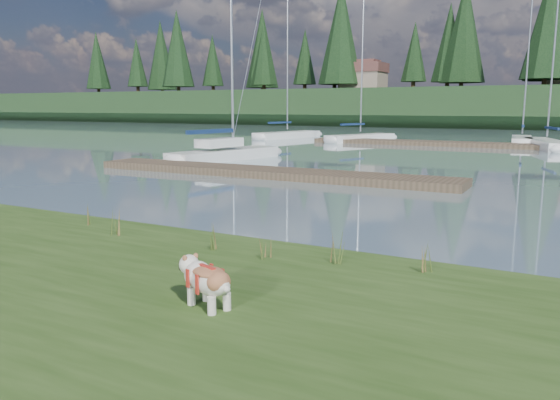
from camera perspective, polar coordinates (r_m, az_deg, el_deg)
The scene contains 23 objects.
ground at distance 40.88m, azimuth 18.46°, elevation 5.34°, with size 200.00×200.00×0.00m, color #7F9AA6.
ridge at distance 83.45m, azimuth 23.90°, elevation 8.75°, with size 200.00×20.00×5.00m, color #1A3118.
bulldog at distance 6.88m, azimuth -7.63°, elevation -8.13°, with size 0.99×0.62×0.59m.
sailboat_main at distance 29.32m, azimuth -4.98°, elevation 5.07°, with size 2.88×8.08×11.51m.
dock_near at distance 22.32m, azimuth -1.68°, elevation 2.92°, with size 16.00×2.00×0.30m, color #4C3D2C.
dock_far at distance 40.56m, azimuth 21.26°, elevation 5.36°, with size 26.00×2.20×0.30m, color #4C3D2C.
sailboat_bg_0 at distance 49.33m, azimuth 1.33°, elevation 6.89°, with size 3.51×8.44×11.98m.
sailboat_bg_1 at distance 45.13m, azimuth 8.97°, elevation 6.51°, with size 4.31×7.53×11.32m.
sailboat_bg_2 at distance 45.08m, azimuth 23.93°, elevation 5.79°, with size 2.01×7.00×10.49m.
sailboat_bg_3 at distance 41.79m, azimuth 25.81°, elevation 5.40°, with size 4.10×8.55×12.35m.
weed_0 at distance 11.01m, azimuth -16.71°, elevation -2.10°, with size 0.17×0.14×0.67m.
weed_1 at distance 9.55m, azimuth -7.27°, elevation -3.93°, with size 0.17×0.14×0.52m.
weed_2 at distance 8.66m, azimuth 5.83°, elevation -5.21°, with size 0.17×0.14×0.56m.
weed_3 at distance 12.13m, azimuth -19.32°, elevation -1.58°, with size 0.17×0.14×0.46m.
weed_4 at distance 8.96m, azimuth -1.55°, elevation -4.97°, with size 0.17×0.14×0.45m.
weed_5 at distance 8.56m, azimuth 15.05°, elevation -5.84°, with size 0.17×0.14×0.51m.
mud_lip at distance 11.48m, azimuth -11.08°, elevation -4.26°, with size 60.00×0.50×0.14m, color #33281C.
conifer_0 at distance 99.55m, azimuth -10.67°, elevation 15.29°, with size 5.72×5.72×14.15m.
conifer_1 at distance 94.23m, azimuth -1.69°, elevation 14.94°, with size 4.40×4.40×11.30m.
conifer_2 at distance 85.18m, azimuth 6.38°, elevation 16.97°, with size 6.60×6.60×16.05m.
conifer_3 at distance 84.39m, azimuth 17.27°, elevation 15.43°, with size 4.84×4.84×12.25m.
conifer_4 at distance 76.95m, azimuth 26.31°, elevation 16.49°, with size 6.16×6.16×15.10m.
house_0 at distance 85.40m, azimuth 8.73°, elevation 12.70°, with size 6.30×5.30×4.65m.
Camera 1 is at (7.15, -10.15, 2.82)m, focal length 35.00 mm.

